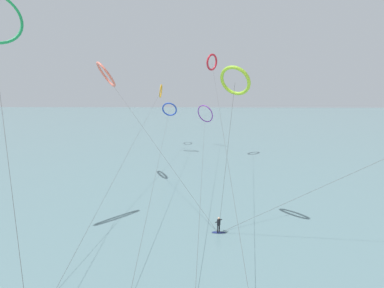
{
  "coord_description": "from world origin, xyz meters",
  "views": [
    {
      "loc": [
        0.58,
        -3.77,
        14.05
      ],
      "look_at": [
        0.0,
        21.66,
        8.48
      ],
      "focal_mm": 22.88,
      "sensor_mm": 36.0,
      "label": 1
    }
  ],
  "objects_px": {
    "kite_lime": "(235,81)",
    "kite_violet": "(205,114)",
    "kite_crimson": "(212,62)",
    "kite_coral": "(106,75)",
    "kite_cobalt": "(169,110)",
    "kite_amber": "(161,91)",
    "surfer_navy": "(219,226)"
  },
  "relations": [
    {
      "from": "kite_coral",
      "to": "kite_crimson",
      "type": "xyz_separation_m",
      "value": [
        17.09,
        14.81,
        3.36
      ]
    },
    {
      "from": "surfer_navy",
      "to": "kite_crimson",
      "type": "bearing_deg",
      "value": 38.41
    },
    {
      "from": "kite_amber",
      "to": "kite_cobalt",
      "type": "distance_m",
      "value": 9.64
    },
    {
      "from": "surfer_navy",
      "to": "kite_violet",
      "type": "distance_m",
      "value": 40.66
    },
    {
      "from": "kite_crimson",
      "to": "kite_violet",
      "type": "bearing_deg",
      "value": -132.34
    },
    {
      "from": "kite_coral",
      "to": "kite_crimson",
      "type": "bearing_deg",
      "value": -77.95
    },
    {
      "from": "kite_lime",
      "to": "kite_crimson",
      "type": "xyz_separation_m",
      "value": [
        -0.84,
        27.85,
        4.82
      ]
    },
    {
      "from": "surfer_navy",
      "to": "kite_cobalt",
      "type": "bearing_deg",
      "value": 54.15
    },
    {
      "from": "kite_coral",
      "to": "kite_amber",
      "type": "bearing_deg",
      "value": -39.28
    },
    {
      "from": "kite_violet",
      "to": "kite_cobalt",
      "type": "xyz_separation_m",
      "value": [
        -8.32,
        -6.38,
        1.54
      ]
    },
    {
      "from": "surfer_navy",
      "to": "kite_violet",
      "type": "bearing_deg",
      "value": 40.2
    },
    {
      "from": "kite_violet",
      "to": "kite_amber",
      "type": "height_order",
      "value": "kite_amber"
    },
    {
      "from": "surfer_navy",
      "to": "kite_cobalt",
      "type": "relative_size",
      "value": 0.04
    },
    {
      "from": "kite_lime",
      "to": "kite_crimson",
      "type": "relative_size",
      "value": 0.38
    },
    {
      "from": "kite_coral",
      "to": "kite_violet",
      "type": "distance_m",
      "value": 29.5
    },
    {
      "from": "kite_violet",
      "to": "kite_lime",
      "type": "relative_size",
      "value": 3.16
    },
    {
      "from": "kite_coral",
      "to": "kite_cobalt",
      "type": "distance_m",
      "value": 19.8
    },
    {
      "from": "kite_amber",
      "to": "kite_lime",
      "type": "xyz_separation_m",
      "value": [
        13.3,
        -38.22,
        1.13
      ]
    },
    {
      "from": "kite_violet",
      "to": "kite_amber",
      "type": "bearing_deg",
      "value": 30.83
    },
    {
      "from": "kite_violet",
      "to": "surfer_navy",
      "type": "bearing_deg",
      "value": 130.19
    },
    {
      "from": "kite_coral",
      "to": "kite_lime",
      "type": "distance_m",
      "value": 22.21
    },
    {
      "from": "kite_amber",
      "to": "kite_cobalt",
      "type": "relative_size",
      "value": 1.17
    },
    {
      "from": "kite_amber",
      "to": "kite_lime",
      "type": "relative_size",
      "value": 3.15
    },
    {
      "from": "kite_lime",
      "to": "kite_violet",
      "type": "bearing_deg",
      "value": -49.81
    },
    {
      "from": "kite_violet",
      "to": "kite_lime",
      "type": "xyz_separation_m",
      "value": [
        1.87,
        -36.4,
        6.68
      ]
    },
    {
      "from": "kite_violet",
      "to": "kite_cobalt",
      "type": "distance_m",
      "value": 10.59
    },
    {
      "from": "surfer_navy",
      "to": "kite_coral",
      "type": "height_order",
      "value": "kite_coral"
    },
    {
      "from": "surfer_navy",
      "to": "kite_coral",
      "type": "relative_size",
      "value": 0.09
    },
    {
      "from": "kite_amber",
      "to": "kite_crimson",
      "type": "bearing_deg",
      "value": 48.28
    },
    {
      "from": "kite_amber",
      "to": "kite_violet",
      "type": "bearing_deg",
      "value": 79.02
    },
    {
      "from": "kite_violet",
      "to": "kite_crimson",
      "type": "xyz_separation_m",
      "value": [
        1.04,
        -8.55,
        11.5
      ]
    },
    {
      "from": "kite_crimson",
      "to": "kite_coral",
      "type": "bearing_deg",
      "value": -8.33
    }
  ]
}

